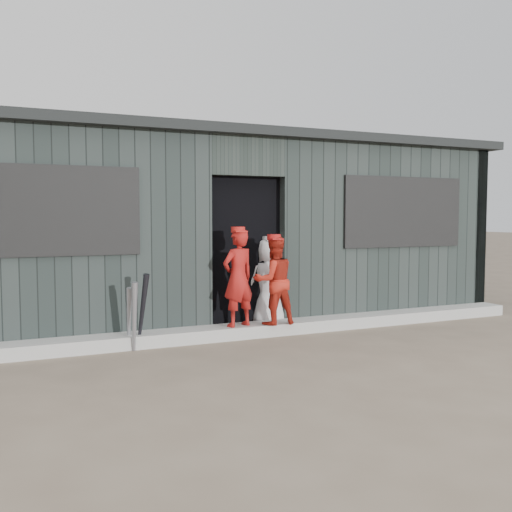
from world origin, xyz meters
name	(u,v)px	position (x,y,z in m)	size (l,w,h in m)	color
ground	(332,372)	(0.00, 0.00, 0.00)	(80.00, 80.00, 0.00)	brown
curb	(255,330)	(0.00, 1.82, 0.07)	(8.00, 0.36, 0.15)	#9C9B97
bat_left	(129,318)	(-1.59, 1.74, 0.36)	(0.07, 0.07, 0.72)	gray
bat_mid	(134,317)	(-1.56, 1.57, 0.39)	(0.07, 0.07, 0.78)	gray
bat_right	(142,311)	(-1.44, 1.70, 0.43)	(0.07, 0.07, 0.87)	black
player_red_left	(238,278)	(-0.25, 1.76, 0.74)	(0.43, 0.28, 1.19)	maroon
player_red_right	(274,281)	(0.20, 1.70, 0.70)	(0.53, 0.41, 1.09)	#AC2215
player_grey_back	(268,284)	(0.33, 2.15, 0.60)	(0.59, 0.38, 1.21)	silver
dugout	(210,230)	(0.00, 3.50, 1.29)	(8.30, 3.30, 2.62)	black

